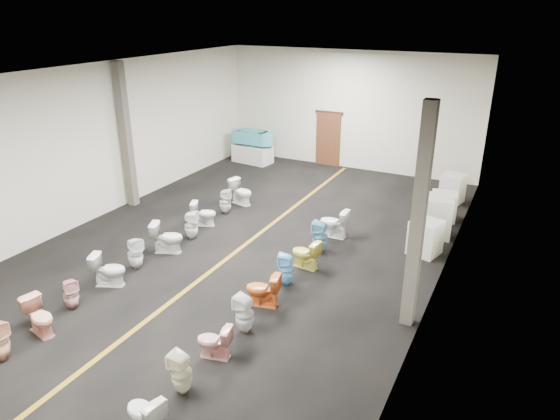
{
  "coord_description": "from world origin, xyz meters",
  "views": [
    {
      "loc": [
        6.33,
        -10.29,
        5.95
      ],
      "look_at": [
        0.58,
        1.0,
        0.78
      ],
      "focal_mm": 32.0,
      "sensor_mm": 36.0,
      "label": 1
    }
  ],
  "objects_px": {
    "bathtub": "(252,137)",
    "toilet_left_9": "(225,201)",
    "appliance_crate_c": "(443,206)",
    "toilet_right_5": "(263,290)",
    "toilet_right_1": "(144,414)",
    "toilet_right_3": "(214,342)",
    "toilet_left_2": "(40,317)",
    "toilet_left_8": "(204,214)",
    "toilet_right_4": "(245,314)",
    "toilet_right_6": "(286,269)",
    "appliance_crate_b": "(436,216)",
    "toilet_left_7": "(191,225)",
    "toilet_left_10": "(241,192)",
    "toilet_left_6": "(167,238)",
    "toilet_right_8": "(320,237)",
    "toilet_right_9": "(334,223)",
    "toilet_left_5": "(135,253)",
    "appliance_crate_a": "(425,237)",
    "toilet_left_3": "(71,294)",
    "toilet_right_2": "(181,373)",
    "display_table": "(253,154)",
    "toilet_right_7": "(306,254)",
    "appliance_crate_d": "(453,188)",
    "toilet_left_4": "(109,270)"
  },
  "relations": [
    {
      "from": "bathtub",
      "to": "toilet_right_1",
      "type": "relative_size",
      "value": 2.65
    },
    {
      "from": "toilet_left_3",
      "to": "toilet_right_6",
      "type": "height_order",
      "value": "toilet_right_6"
    },
    {
      "from": "appliance_crate_b",
      "to": "toilet_left_8",
      "type": "bearing_deg",
      "value": -158.97
    },
    {
      "from": "toilet_right_1",
      "to": "toilet_right_2",
      "type": "distance_m",
      "value": 0.94
    },
    {
      "from": "toilet_right_3",
      "to": "toilet_left_10",
      "type": "bearing_deg",
      "value": -164.94
    },
    {
      "from": "toilet_left_8",
      "to": "toilet_right_1",
      "type": "height_order",
      "value": "toilet_left_8"
    },
    {
      "from": "toilet_left_5",
      "to": "toilet_right_6",
      "type": "height_order",
      "value": "toilet_left_5"
    },
    {
      "from": "appliance_crate_a",
      "to": "toilet_right_9",
      "type": "distance_m",
      "value": 2.47
    },
    {
      "from": "toilet_left_10",
      "to": "toilet_right_6",
      "type": "distance_m",
      "value": 5.27
    },
    {
      "from": "appliance_crate_c",
      "to": "toilet_left_5",
      "type": "relative_size",
      "value": 1.01
    },
    {
      "from": "appliance_crate_b",
      "to": "toilet_right_6",
      "type": "distance_m",
      "value": 4.97
    },
    {
      "from": "toilet_right_4",
      "to": "toilet_right_6",
      "type": "relative_size",
      "value": 1.04
    },
    {
      "from": "toilet_right_9",
      "to": "toilet_left_6",
      "type": "bearing_deg",
      "value": -51.2
    },
    {
      "from": "appliance_crate_c",
      "to": "toilet_left_9",
      "type": "xyz_separation_m",
      "value": [
        -6.07,
        -2.62,
        -0.02
      ]
    },
    {
      "from": "toilet_right_4",
      "to": "toilet_right_5",
      "type": "height_order",
      "value": "toilet_right_4"
    },
    {
      "from": "toilet_left_5",
      "to": "toilet_right_8",
      "type": "relative_size",
      "value": 0.94
    },
    {
      "from": "toilet_right_5",
      "to": "toilet_right_6",
      "type": "distance_m",
      "value": 1.01
    },
    {
      "from": "appliance_crate_b",
      "to": "toilet_left_10",
      "type": "relative_size",
      "value": 1.4
    },
    {
      "from": "appliance_crate_c",
      "to": "toilet_right_5",
      "type": "relative_size",
      "value": 1.08
    },
    {
      "from": "appliance_crate_b",
      "to": "toilet_right_1",
      "type": "relative_size",
      "value": 1.63
    },
    {
      "from": "toilet_left_8",
      "to": "toilet_right_5",
      "type": "bearing_deg",
      "value": -151.43
    },
    {
      "from": "toilet_left_5",
      "to": "toilet_right_8",
      "type": "height_order",
      "value": "toilet_right_8"
    },
    {
      "from": "appliance_crate_d",
      "to": "appliance_crate_c",
      "type": "bearing_deg",
      "value": -90.0
    },
    {
      "from": "appliance_crate_a",
      "to": "appliance_crate_d",
      "type": "xyz_separation_m",
      "value": [
        0.0,
        4.13,
        0.02
      ]
    },
    {
      "from": "toilet_left_9",
      "to": "toilet_right_6",
      "type": "height_order",
      "value": "toilet_left_9"
    },
    {
      "from": "toilet_left_3",
      "to": "toilet_right_2",
      "type": "distance_m",
      "value": 3.74
    },
    {
      "from": "toilet_right_2",
      "to": "toilet_right_8",
      "type": "bearing_deg",
      "value": -179.71
    },
    {
      "from": "toilet_left_8",
      "to": "appliance_crate_b",
      "type": "bearing_deg",
      "value": -91.02
    },
    {
      "from": "toilet_right_5",
      "to": "toilet_left_7",
      "type": "bearing_deg",
      "value": -133.66
    },
    {
      "from": "appliance_crate_b",
      "to": "toilet_left_7",
      "type": "distance_m",
      "value": 6.77
    },
    {
      "from": "appliance_crate_a",
      "to": "toilet_right_9",
      "type": "xyz_separation_m",
      "value": [
        -2.47,
        -0.12,
        -0.04
      ]
    },
    {
      "from": "toilet_right_1",
      "to": "toilet_right_3",
      "type": "distance_m",
      "value": 1.93
    },
    {
      "from": "toilet_left_8",
      "to": "toilet_right_4",
      "type": "xyz_separation_m",
      "value": [
        3.72,
        -3.93,
        0.04
      ]
    },
    {
      "from": "toilet_left_8",
      "to": "toilet_right_9",
      "type": "xyz_separation_m",
      "value": [
        3.67,
        0.97,
        0.05
      ]
    },
    {
      "from": "bathtub",
      "to": "toilet_right_1",
      "type": "xyz_separation_m",
      "value": [
        5.62,
        -12.98,
        -0.72
      ]
    },
    {
      "from": "toilet_left_4",
      "to": "toilet_right_1",
      "type": "height_order",
      "value": "toilet_left_4"
    },
    {
      "from": "toilet_left_6",
      "to": "toilet_left_7",
      "type": "distance_m",
      "value": 0.95
    },
    {
      "from": "bathtub",
      "to": "toilet_right_9",
      "type": "xyz_separation_m",
      "value": [
        5.61,
        -5.23,
        -0.66
      ]
    },
    {
      "from": "appliance_crate_c",
      "to": "toilet_right_1",
      "type": "distance_m",
      "value": 10.71
    },
    {
      "from": "bathtub",
      "to": "toilet_left_9",
      "type": "height_order",
      "value": "bathtub"
    },
    {
      "from": "toilet_left_8",
      "to": "toilet_left_2",
      "type": "bearing_deg",
      "value": 159.88
    },
    {
      "from": "display_table",
      "to": "toilet_right_8",
      "type": "bearing_deg",
      "value": -48.08
    },
    {
      "from": "toilet_right_5",
      "to": "toilet_right_7",
      "type": "distance_m",
      "value": 1.95
    },
    {
      "from": "toilet_left_2",
      "to": "toilet_left_8",
      "type": "xyz_separation_m",
      "value": [
        -0.2,
        5.78,
        -0.01
      ]
    },
    {
      "from": "display_table",
      "to": "appliance_crate_a",
      "type": "distance_m",
      "value": 9.56
    },
    {
      "from": "toilet_right_4",
      "to": "appliance_crate_a",
      "type": "bearing_deg",
      "value": 157.97
    },
    {
      "from": "toilet_left_6",
      "to": "toilet_right_8",
      "type": "bearing_deg",
      "value": -86.23
    },
    {
      "from": "display_table",
      "to": "toilet_right_6",
      "type": "relative_size",
      "value": 2.05
    },
    {
      "from": "appliance_crate_c",
      "to": "toilet_left_7",
      "type": "distance_m",
      "value": 7.48
    },
    {
      "from": "appliance_crate_a",
      "to": "toilet_right_1",
      "type": "distance_m",
      "value": 8.24
    }
  ]
}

